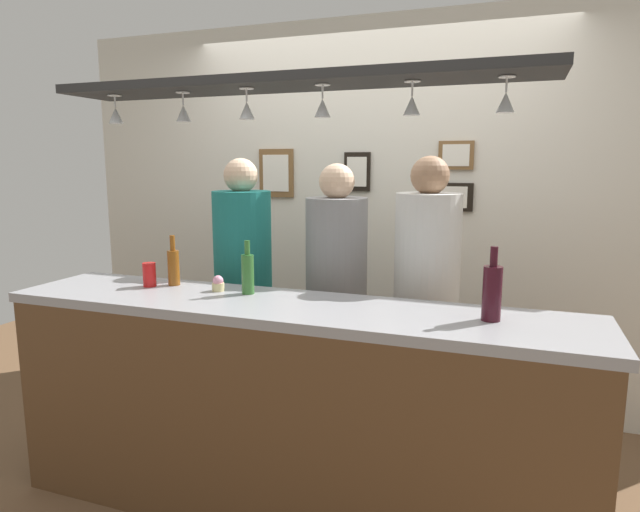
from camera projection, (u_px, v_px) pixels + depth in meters
name	position (u px, v px, depth m)	size (l,w,h in m)	color
ground_plane	(314.00, 472.00, 2.94)	(8.00, 8.00, 0.00)	brown
back_wall	(369.00, 215.00, 3.74)	(4.40, 0.06, 2.60)	silver
bar_counter	(272.00, 387.00, 2.35)	(2.70, 0.55, 1.03)	#99999E
overhead_glass_rack	(288.00, 82.00, 2.33)	(2.20, 0.36, 0.04)	black
hanging_wineglass_far_left	(116.00, 115.00, 2.60)	(0.07, 0.07, 0.13)	silver
hanging_wineglass_left	(184.00, 112.00, 2.49)	(0.07, 0.07, 0.13)	silver
hanging_wineglass_center_left	(247.00, 109.00, 2.35)	(0.07, 0.07, 0.13)	silver
hanging_wineglass_center	(322.00, 107.00, 2.25)	(0.07, 0.07, 0.13)	silver
hanging_wineglass_center_right	(412.00, 104.00, 2.15)	(0.07, 0.07, 0.13)	silver
hanging_wineglass_right	(506.00, 101.00, 2.04)	(0.07, 0.07, 0.13)	silver
person_left_teal_shirt	(243.00, 272.00, 3.21)	(0.34, 0.34, 1.68)	#2D334C
person_middle_grey_shirt	(336.00, 283.00, 3.02)	(0.34, 0.34, 1.65)	#2D334C
person_right_white_patterned_shirt	(426.00, 285.00, 2.85)	(0.34, 0.34, 1.69)	#2D334C
bottle_beer_amber_tall	(173.00, 266.00, 2.79)	(0.06, 0.06, 0.26)	brown
bottle_beer_green_import	(248.00, 273.00, 2.61)	(0.06, 0.06, 0.26)	#336B2D
bottle_wine_dark_red	(492.00, 292.00, 2.16)	(0.08, 0.08, 0.30)	#380F19
drink_can	(149.00, 275.00, 2.77)	(0.07, 0.07, 0.12)	red
cupcake	(218.00, 284.00, 2.67)	(0.06, 0.06, 0.08)	beige
picture_frame_upper_small	(456.00, 155.00, 3.44)	(0.22, 0.02, 0.18)	brown
picture_frame_lower_pair	(449.00, 197.00, 3.50)	(0.30, 0.02, 0.18)	black
picture_frame_crest	(357.00, 172.00, 3.68)	(0.18, 0.02, 0.26)	black
picture_frame_caricature	(276.00, 173.00, 3.88)	(0.26, 0.02, 0.34)	brown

